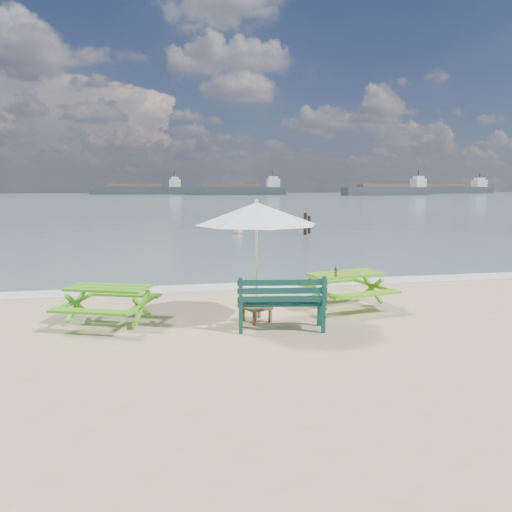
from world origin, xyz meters
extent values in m
plane|color=slate|center=(0.00, 85.00, 0.00)|extent=(300.00, 300.00, 0.00)
cube|color=silver|center=(0.00, 4.60, 0.01)|extent=(22.00, 0.90, 0.01)
cube|color=#4FAF1A|center=(-2.68, 1.69, 0.68)|extent=(1.61, 1.17, 0.05)
cube|color=#4FAF1A|center=(-2.43, 2.33, 0.40)|extent=(1.46, 0.77, 0.05)
cube|color=#4FAF1A|center=(-2.93, 1.05, 0.40)|extent=(1.46, 0.77, 0.05)
cube|color=#4FAF1A|center=(-2.68, 1.69, 0.31)|extent=(1.58, 1.27, 0.62)
cube|color=#60AE1A|center=(2.06, 2.03, 0.71)|extent=(1.64, 1.01, 0.05)
cube|color=#60AE1A|center=(1.91, 2.73, 0.42)|extent=(1.55, 0.57, 0.05)
cube|color=#60AE1A|center=(2.20, 1.33, 0.42)|extent=(1.55, 0.57, 0.05)
cube|color=#60AE1A|center=(2.06, 2.03, 0.33)|extent=(1.58, 1.13, 0.65)
cube|color=#0D3833|center=(0.34, 0.72, 0.48)|extent=(1.59, 0.70, 0.04)
cube|color=#0D3833|center=(0.30, 0.48, 0.75)|extent=(1.53, 0.28, 0.40)
cube|color=#0D3833|center=(0.34, 0.72, 0.24)|extent=(1.50, 0.75, 0.48)
cube|color=brown|center=(0.01, 1.29, 0.27)|extent=(0.59, 0.59, 0.05)
cube|color=brown|center=(0.01, 1.29, 0.13)|extent=(0.52, 0.52, 0.25)
cylinder|color=silver|center=(0.01, 1.29, 1.08)|extent=(0.05, 0.05, 2.16)
cone|color=white|center=(0.01, 1.29, 2.03)|extent=(2.97, 2.97, 0.41)
cylinder|color=brown|center=(1.72, 1.70, 0.80)|extent=(0.06, 0.06, 0.14)
cylinder|color=brown|center=(1.72, 1.70, 0.93)|extent=(0.02, 0.02, 0.06)
cylinder|color=red|center=(1.72, 1.70, 0.80)|extent=(0.06, 0.06, 0.06)
imported|color=tan|center=(2.46, 18.12, -0.28)|extent=(0.71, 0.51, 1.79)
cylinder|color=black|center=(5.80, 17.03, 0.48)|extent=(0.19, 0.19, 1.35)
cylinder|color=black|center=(6.20, 17.63, 0.37)|extent=(0.17, 0.17, 1.15)
cube|color=#33393D|center=(-6.08, 139.51, 1.00)|extent=(27.10, 4.91, 2.20)
cube|color=silver|center=(4.16, 139.16, 3.20)|extent=(3.34, 3.11, 2.20)
cube|color=#33393D|center=(57.15, 112.61, 1.00)|extent=(25.13, 7.22, 2.20)
cube|color=silver|center=(66.50, 113.85, 3.20)|extent=(3.35, 3.37, 2.20)
cube|color=#33393D|center=(19.51, 125.34, 1.00)|extent=(27.32, 5.81, 2.20)
cube|color=silver|center=(29.79, 124.65, 3.20)|extent=(3.45, 3.21, 2.20)
cube|color=#33393D|center=(89.16, 136.30, 1.00)|extent=(32.19, 6.56, 2.20)
cube|color=silver|center=(101.27, 137.27, 3.20)|extent=(4.07, 3.30, 2.20)
camera|label=1|loc=(-1.81, -7.62, 2.54)|focal=35.00mm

